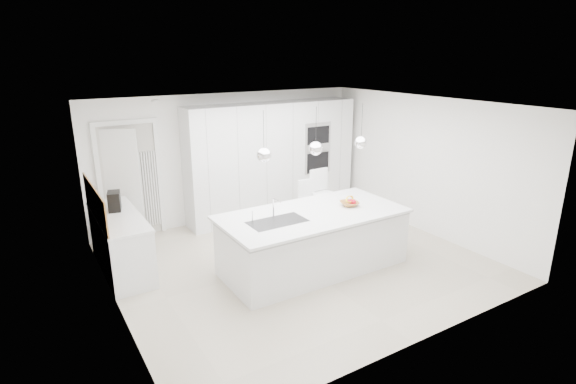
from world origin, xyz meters
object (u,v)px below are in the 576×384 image
fruit_bowl (349,204)px  bar_stool_right (323,204)px  bar_stool_left (310,210)px  espresso_machine (114,201)px  island_base (314,242)px

fruit_bowl → bar_stool_right: bar_stool_right is taller
bar_stool_left → fruit_bowl: bearing=-83.2°
espresso_machine → island_base: bearing=-20.0°
bar_stool_right → fruit_bowl: bearing=-105.6°
bar_stool_right → espresso_machine: bearing=164.3°
island_base → espresso_machine: 3.13m
island_base → bar_stool_left: bar_stool_left is taller
island_base → fruit_bowl: fruit_bowl is taller
espresso_machine → bar_stool_left: bearing=1.3°
bar_stool_left → bar_stool_right: bearing=1.0°
island_base → bar_stool_left: 1.18m
fruit_bowl → espresso_machine: size_ratio=0.98×
fruit_bowl → espresso_machine: bearing=151.7°
island_base → fruit_bowl: (0.68, 0.01, 0.51)m
fruit_bowl → bar_stool_left: (-0.07, 0.99, -0.40)m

